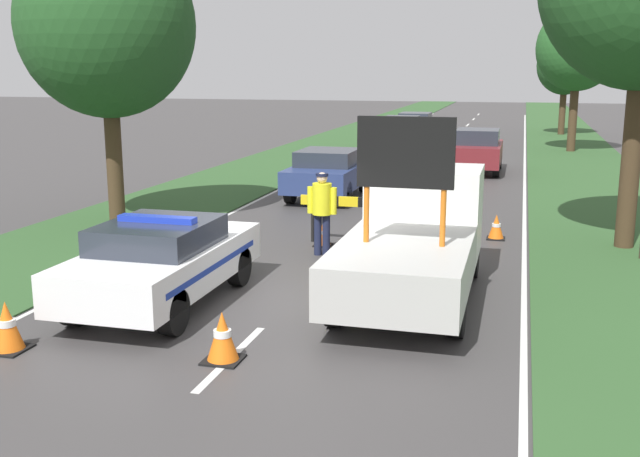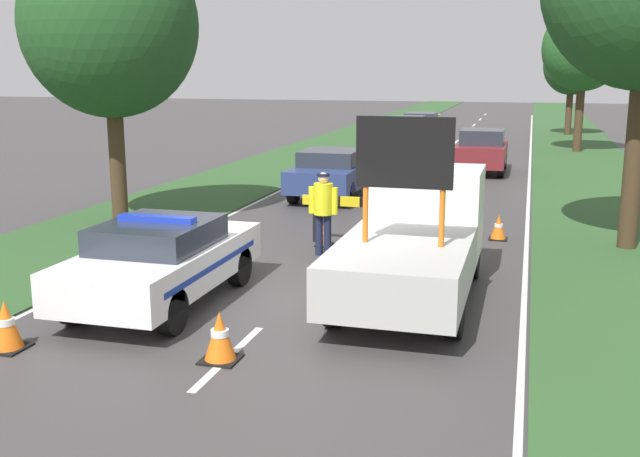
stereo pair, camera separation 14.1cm
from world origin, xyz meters
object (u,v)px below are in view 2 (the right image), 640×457
Objects in this scene: traffic_cone_near_truck at (498,227)px; roadside_tree_near_left at (572,66)px; police_car at (162,259)px; police_officer at (323,206)px; queued_car_sedan_silver at (421,126)px; road_barrier at (360,206)px; traffic_cone_centre_front at (220,336)px; pedestrian_civilian at (378,211)px; queued_car_wagon_maroon at (482,151)px; traffic_cone_behind_barrier at (6,325)px; roadside_tree_near_right at (110,25)px; traffic_cone_near_police at (325,234)px; work_truck at (415,238)px; queued_car_sedan_black at (406,133)px; roadside_tree_mid_right at (584,48)px; queued_car_hatch_blue at (332,172)px.

roadside_tree_near_left is at bearing 84.76° from traffic_cone_near_truck.
police_car is 8.40m from traffic_cone_near_truck.
police_officer is 33.17m from roadside_tree_near_left.
road_barrier is at bearing 95.09° from queued_car_sedan_silver.
queued_car_sedan_silver is 0.73× the size of roadside_tree_near_left.
roadside_tree_near_left reaches higher than traffic_cone_centre_front.
pedestrian_civilian reaches higher than queued_car_wagon_maroon.
traffic_cone_behind_barrier is at bearing -103.24° from roadside_tree_near_left.
roadside_tree_near_right is (-12.33, -30.42, 0.89)m from roadside_tree_near_left.
queued_car_wagon_maroon is (1.86, 13.01, -0.05)m from road_barrier.
road_barrier is at bearing 24.84° from traffic_cone_near_police.
traffic_cone_near_police is at bearing -155.48° from traffic_cone_near_truck.
road_barrier is 0.46× the size of roadside_tree_near_left.
road_barrier is 1.50× the size of police_officer.
police_car is at bearing 20.13° from work_truck.
queued_car_wagon_maroon is (2.39, 14.18, -0.22)m from police_officer.
police_car is 2.91m from traffic_cone_centre_front.
police_officer is 7.16m from traffic_cone_behind_barrier.
work_truck is 1.13× the size of queued_car_sedan_black.
roadside_tree_near_right reaches higher than queued_car_sedan_black.
work_truck is 3.20× the size of pedestrian_civilian.
traffic_cone_near_police is (-2.49, 3.13, -0.75)m from work_truck.
roadside_tree_mid_right is at bearing -101.70° from work_truck.
police_car is 6.37× the size of traffic_cone_centre_front.
police_officer is at bearing -154.79° from pedestrian_civilian.
roadside_tree_near_left reaches higher than traffic_cone_near_truck.
roadside_tree_mid_right is (8.05, 26.73, 4.07)m from police_car.
roadside_tree_mid_right reaches higher than queued_car_sedan_black.
traffic_cone_near_truck is at bearing 16.95° from road_barrier.
road_barrier is at bearing 110.37° from queued_car_hatch_blue.
work_truck reaches higher than queued_car_sedan_silver.
traffic_cone_centre_front is 39.17m from roadside_tree_near_left.
queued_car_wagon_maroon is (1.25, 13.99, -0.14)m from pedestrian_civilian.
queued_car_hatch_blue is 0.73× the size of roadside_tree_near_left.
traffic_cone_centre_front is 0.16× the size of queued_car_sedan_silver.
pedestrian_civilian reaches higher than queued_car_sedan_black.
queued_car_sedan_black is at bearing 87.58° from traffic_cone_behind_barrier.
police_car is 5.06m from pedestrian_civilian.
work_truck is 3.24m from police_officer.
traffic_cone_near_truck is (3.75, 1.71, 0.02)m from traffic_cone_near_police.
police_car is 25.28m from queued_car_sedan_black.
police_car is at bearing 89.80° from queued_car_hatch_blue.
queued_car_wagon_maroon is 0.93× the size of queued_car_sedan_silver.
work_truck is 29.63m from queued_car_sedan_silver.
pedestrian_civilian is 3.03× the size of traffic_cone_near_police.
queued_car_hatch_blue is 1.08× the size of queued_car_wagon_maroon.
roadside_tree_near_left reaches higher than road_barrier.
roadside_tree_near_right reaches higher than queued_car_wagon_maroon.
roadside_tree_near_left reaches higher than pedestrian_civilian.
traffic_cone_near_truck is at bearing -95.24° from roadside_tree_near_left.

